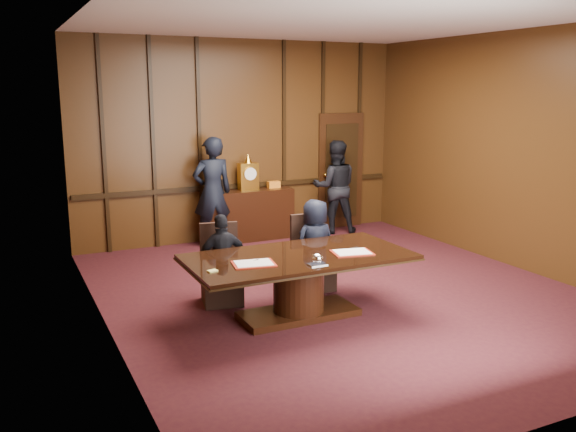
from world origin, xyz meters
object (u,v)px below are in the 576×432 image
object	(u,v)px
signatory_right	(315,245)
sideboard	(249,213)
witness_right	(335,187)
signatory_left	(223,260)
witness_left	(213,192)
conference_table	(299,275)

from	to	relation	value
signatory_right	sideboard	bearing A→B (deg)	-100.32
witness_right	signatory_left	bearing A→B (deg)	62.30
signatory_left	witness_left	bearing A→B (deg)	-102.87
conference_table	witness_left	xyz separation A→B (m)	(0.18, 3.60, 0.43)
conference_table	witness_right	distance (m)	4.44
sideboard	witness_left	bearing A→B (deg)	-167.46
sideboard	signatory_right	xyz separation A→B (m)	(-0.25, -2.96, 0.13)
conference_table	witness_left	distance (m)	3.63
conference_table	witness_right	xyz separation A→B (m)	(2.57, 3.60, 0.35)
signatory_left	witness_right	xyz separation A→B (m)	(3.22, 2.80, 0.29)
signatory_left	signatory_right	xyz separation A→B (m)	(1.30, 0.00, 0.04)
signatory_left	witness_left	xyz separation A→B (m)	(0.83, 2.80, 0.36)
witness_left	signatory_left	bearing A→B (deg)	74.40
conference_table	signatory_right	bearing A→B (deg)	50.91
signatory_right	witness_left	size ratio (longest dim) A/B	0.66
sideboard	signatory_right	size ratio (longest dim) A/B	1.30
sideboard	conference_table	world-z (taller)	sideboard
witness_right	conference_table	bearing A→B (deg)	75.77
sideboard	witness_right	bearing A→B (deg)	-5.47
signatory_right	witness_left	bearing A→B (deg)	-85.98
conference_table	witness_left	world-z (taller)	witness_left
signatory_right	witness_right	bearing A→B (deg)	-129.92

